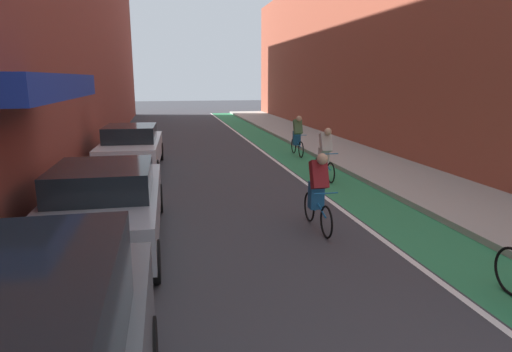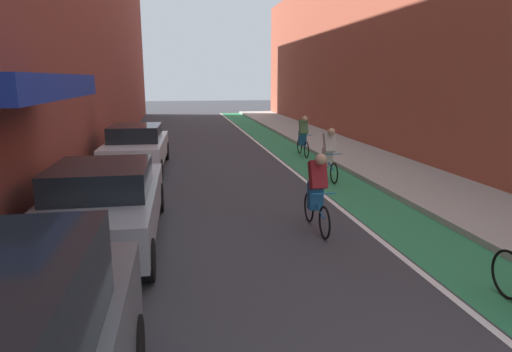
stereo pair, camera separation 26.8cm
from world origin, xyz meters
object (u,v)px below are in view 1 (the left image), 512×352
Objects in this scene: cyclist_trailing at (325,152)px; cyclist_mid at (318,189)px; parked_sedan_white at (132,147)px; cyclist_far at (297,135)px; parked_sedan_silver at (106,203)px.

cyclist_mid is at bearing -112.09° from cyclist_trailing.
cyclist_trailing is (1.74, 4.30, -0.00)m from cyclist_mid.
cyclist_far reaches higher than parked_sedan_white.
cyclist_far is at bearing 84.24° from cyclist_trailing.
parked_sedan_white is at bearing -164.12° from cyclist_far.
parked_sedan_silver is 1.00× the size of parked_sedan_white.
parked_sedan_silver is 4.08m from cyclist_mid.
cyclist_trailing is at bearing -23.14° from parked_sedan_white.
cyclist_trailing reaches higher than parked_sedan_white.
parked_sedan_white is (-0.00, 6.83, -0.00)m from parked_sedan_silver.
parked_sedan_white is 2.84× the size of cyclist_trailing.
parked_sedan_white is 6.33m from cyclist_trailing.
cyclist_trailing is 0.99× the size of cyclist_far.
cyclist_trailing reaches higher than parked_sedan_silver.
cyclist_far is at bearing 54.02° from parked_sedan_silver.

